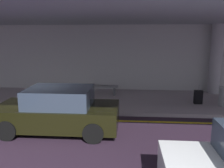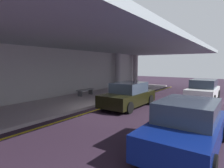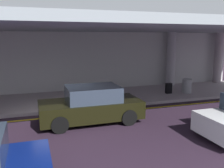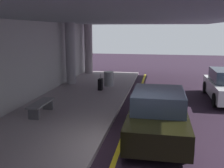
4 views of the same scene
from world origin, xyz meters
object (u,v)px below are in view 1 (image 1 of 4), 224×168
(car_black, at_px, (58,111))
(bench_metal, at_px, (103,88))
(suitcase_upright_primary, at_px, (198,97))
(support_column_left_mid, at_px, (216,59))

(car_black, distance_m, bench_metal, 4.61)
(car_black, height_order, suitcase_upright_primary, car_black)
(support_column_left_mid, relative_size, car_black, 0.89)
(support_column_left_mid, height_order, car_black, support_column_left_mid)
(support_column_left_mid, distance_m, bench_metal, 6.15)
(car_black, bearing_deg, bench_metal, 81.90)
(support_column_left_mid, height_order, bench_metal, support_column_left_mid)
(car_black, relative_size, suitcase_upright_primary, 4.56)
(support_column_left_mid, xyz_separation_m, car_black, (-6.91, -5.32, -1.26))
(car_black, bearing_deg, support_column_left_mid, 41.93)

